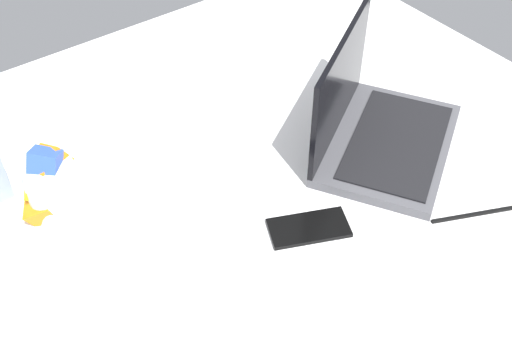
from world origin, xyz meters
TOP-DOWN VIEW (x-y plane):
  - bed_mattress at (0.00, 0.00)cm, footprint 180.00×140.00cm
  - laptop at (43.51, 1.32)cm, footprint 40.16×36.87cm
  - snack_cup at (-14.57, 22.14)cm, footprint 11.70×9.00cm
  - cell_phone at (18.71, -8.30)cm, footprint 15.55×11.89cm
  - charger_cable at (44.94, -23.57)cm, footprint 15.76×7.49cm

SIDE VIEW (x-z plane):
  - bed_mattress at x=0.00cm, z-range 0.00..18.00cm
  - charger_cable at x=44.94cm, z-range 18.00..18.60cm
  - cell_phone at x=18.71cm, z-range 18.00..18.80cm
  - laptop at x=43.51cm, z-range 10.91..33.91cm
  - snack_cup at x=-14.57cm, z-range 16.73..31.71cm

